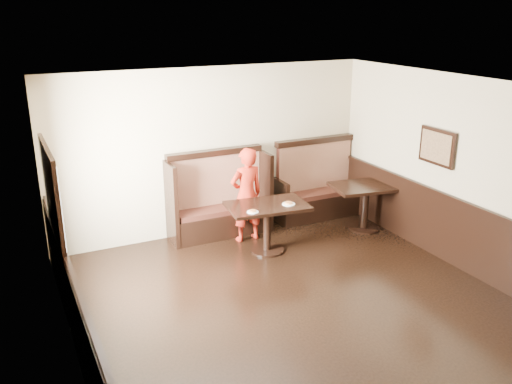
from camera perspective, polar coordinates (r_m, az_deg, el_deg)
ground at (r=6.78m, az=7.09°, el=-14.19°), size 7.00×7.00×0.00m
room_shell at (r=6.51m, az=3.74°, el=-8.74°), size 7.00×7.00×7.00m
booth_main at (r=9.18m, az=-3.95°, el=-1.30°), size 1.75×0.72×1.45m
booth_neighbor at (r=10.04m, az=6.41°, el=0.13°), size 1.65×0.72×1.45m
table_main at (r=8.46m, az=1.19°, el=-2.49°), size 1.32×0.91×0.79m
table_neighbor at (r=9.51m, az=11.46°, el=-0.44°), size 1.27×0.94×0.81m
child at (r=8.82m, az=-1.01°, el=-0.30°), size 0.60×0.41×1.58m
pizza_plate_left at (r=8.07m, az=-0.34°, el=-2.06°), size 0.18×0.18×0.03m
pizza_plate_right at (r=8.40m, az=3.46°, el=-1.22°), size 0.20×0.20×0.04m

